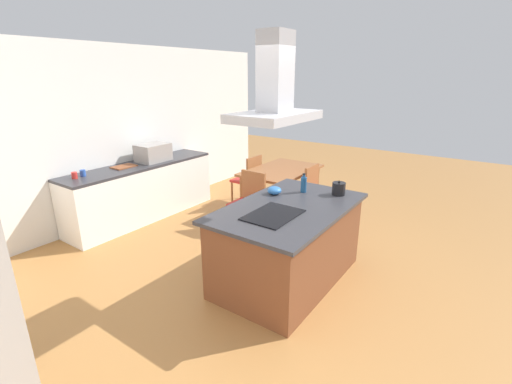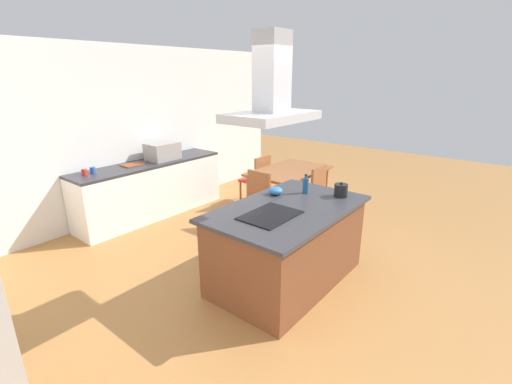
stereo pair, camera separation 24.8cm
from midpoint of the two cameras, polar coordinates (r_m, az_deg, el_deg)
name	(u,v)px [view 1 (the left image)]	position (r m, az deg, el deg)	size (l,w,h in m)	color
ground	(194,244)	(5.12, -11.26, -8.24)	(16.00, 16.00, 0.00)	#AD753D
wall_back	(107,136)	(6.07, -23.77, 8.20)	(7.20, 0.10, 2.70)	white
kitchen_island	(288,243)	(4.06, 3.39, -8.18)	(1.82, 1.13, 0.90)	brown
cooktop	(273,215)	(3.62, 0.79, -3.68)	(0.60, 0.44, 0.01)	black
tea_kettle	(339,189)	(4.29, 11.50, 0.52)	(0.21, 0.16, 0.18)	black
olive_oil_bottle	(304,184)	(4.32, 6.01, 1.22)	(0.07, 0.07, 0.23)	navy
mixing_bowl	(274,190)	(4.24, 1.29, 0.24)	(0.17, 0.17, 0.09)	#2D6BB7
back_counter	(143,191)	(6.11, -18.80, 0.11)	(2.53, 0.62, 0.90)	white
countertop_microwave	(153,153)	(6.12, -17.26, 6.04)	(0.50, 0.38, 0.28)	#9E9993
coffee_mug_red	(74,175)	(5.52, -28.20, 2.34)	(0.08, 0.08, 0.09)	red
coffee_mug_blue	(83,173)	(5.60, -27.11, 2.70)	(0.08, 0.08, 0.09)	#2D56B2
cutting_board	(124,167)	(5.89, -21.51, 3.80)	(0.34, 0.24, 0.02)	brown
dining_table	(281,174)	(5.98, 2.90, 2.89)	(1.40, 0.90, 0.75)	#995B33
chair_at_left_end	(249,198)	(5.31, -2.41, -0.92)	(0.42, 0.42, 0.89)	red
chair_facing_island	(317,190)	(5.72, 8.52, 0.31)	(0.42, 0.42, 0.89)	red
chair_facing_back_wall	(249,177)	(6.39, -2.17, 2.45)	(0.42, 0.42, 0.89)	red
range_hood	(275,93)	(3.36, 0.88, 15.58)	(0.90, 0.55, 0.78)	#ADADB2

